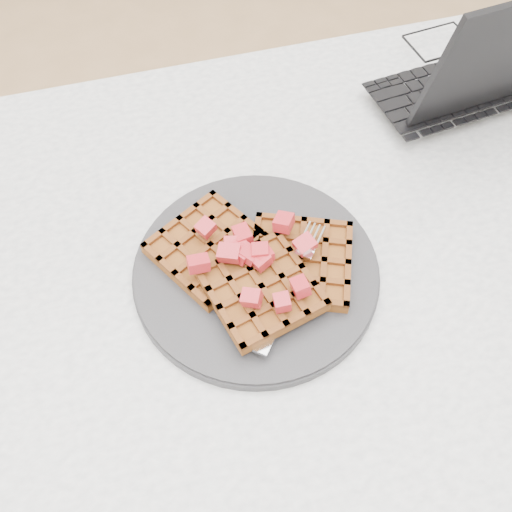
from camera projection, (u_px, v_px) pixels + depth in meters
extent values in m
plane|color=tan|center=(300.00, 434.00, 1.32)|extent=(4.00, 4.00, 0.00)
cube|color=silver|center=(339.00, 260.00, 0.70)|extent=(1.20, 0.80, 0.03)
cube|color=white|center=(494.00, 171.00, 1.28)|extent=(0.06, 0.06, 0.72)
cylinder|color=#262528|center=(256.00, 271.00, 0.67)|extent=(0.29, 0.29, 0.02)
imported|color=black|center=(458.00, 69.00, 0.86)|extent=(0.34, 0.24, 0.02)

